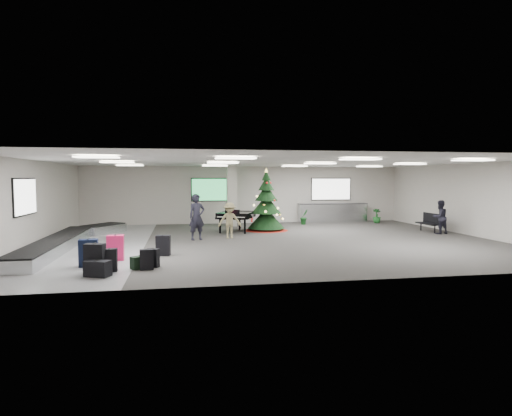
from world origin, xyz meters
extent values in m
plane|color=#353330|center=(0.00, 0.00, 0.00)|extent=(18.00, 18.00, 0.00)
cube|color=#BCB5AC|center=(0.00, 7.00, 1.60)|extent=(18.00, 0.02, 3.20)
cube|color=#BCB5AC|center=(0.00, -7.00, 1.60)|extent=(18.00, 0.02, 3.20)
cube|color=#BCB5AC|center=(-9.00, 0.00, 1.60)|extent=(0.02, 14.00, 3.20)
cube|color=#BCB5AC|center=(9.00, 0.00, 1.60)|extent=(0.02, 14.00, 3.20)
cube|color=silver|center=(0.00, 0.00, 3.20)|extent=(18.00, 14.00, 0.02)
cube|color=slate|center=(-7.00, 0.00, 0.00)|extent=(4.00, 14.00, 0.01)
cube|color=#B2AFA3|center=(-1.00, 5.60, 1.60)|extent=(0.50, 0.50, 3.20)
cube|color=green|center=(-2.00, 6.95, 1.90)|extent=(2.20, 0.08, 1.30)
cube|color=white|center=(5.00, 6.95, 1.90)|extent=(2.40, 0.08, 1.30)
cube|color=white|center=(-8.95, -1.00, 1.90)|extent=(0.08, 2.10, 1.30)
cube|color=white|center=(-6.00, -4.00, 3.14)|extent=(1.20, 0.60, 0.04)
cube|color=white|center=(-6.00, 0.00, 3.14)|extent=(1.20, 0.60, 0.04)
cube|color=white|center=(-6.00, 4.00, 3.14)|extent=(1.20, 0.60, 0.04)
cube|color=white|center=(-2.00, -4.00, 3.14)|extent=(1.20, 0.60, 0.04)
cube|color=white|center=(-2.00, 0.00, 3.14)|extent=(1.20, 0.60, 0.04)
cube|color=white|center=(-2.00, 4.00, 3.14)|extent=(1.20, 0.60, 0.04)
cube|color=white|center=(2.00, -4.00, 3.14)|extent=(1.20, 0.60, 0.04)
cube|color=white|center=(2.00, 0.00, 3.14)|extent=(1.20, 0.60, 0.04)
cube|color=white|center=(2.00, 4.00, 3.14)|extent=(1.20, 0.60, 0.04)
cube|color=white|center=(6.00, -4.00, 3.14)|extent=(1.20, 0.60, 0.04)
cube|color=white|center=(6.00, 0.00, 3.14)|extent=(1.20, 0.60, 0.04)
cube|color=white|center=(6.00, 4.00, 3.14)|extent=(1.20, 0.60, 0.04)
cube|color=silver|center=(-8.00, -1.00, 0.19)|extent=(1.00, 8.00, 0.38)
cube|color=black|center=(-8.00, -1.00, 0.40)|extent=(0.95, 7.90, 0.05)
cube|color=silver|center=(-7.20, 3.60, 0.19)|extent=(1.97, 2.21, 0.38)
cube|color=black|center=(-7.20, 3.60, 0.40)|extent=(1.87, 2.10, 0.05)
cube|color=silver|center=(5.00, 6.65, 0.53)|extent=(4.00, 0.60, 1.05)
cube|color=#2A2A2C|center=(5.00, 6.65, 1.06)|extent=(4.05, 0.65, 0.04)
cube|color=black|center=(-5.92, -5.06, 0.40)|extent=(0.56, 0.38, 0.80)
cube|color=black|center=(-5.92, -5.06, 0.81)|extent=(0.07, 0.17, 0.02)
cube|color=black|center=(-4.60, -4.83, 0.28)|extent=(0.38, 0.21, 0.57)
cube|color=black|center=(-4.60, -4.83, 0.58)|extent=(0.03, 0.12, 0.02)
cube|color=#F31F5F|center=(-5.65, -3.31, 0.39)|extent=(0.51, 0.30, 0.78)
cube|color=black|center=(-5.65, -3.31, 0.80)|extent=(0.04, 0.17, 0.02)
cube|color=black|center=(-4.23, -2.72, 0.34)|extent=(0.49, 0.32, 0.67)
cube|color=black|center=(-4.23, -2.72, 0.68)|extent=(0.06, 0.15, 0.02)
cube|color=black|center=(-6.27, -4.13, 0.40)|extent=(0.53, 0.33, 0.79)
cube|color=black|center=(-6.27, -4.13, 0.80)|extent=(0.04, 0.18, 0.02)
cube|color=black|center=(-5.58, -4.93, 0.31)|extent=(0.42, 0.24, 0.63)
cube|color=black|center=(-5.58, -4.93, 0.64)|extent=(0.03, 0.14, 0.02)
cube|color=black|center=(-4.78, -4.64, 0.18)|extent=(0.59, 0.51, 0.35)
cube|color=black|center=(-4.78, -4.64, 0.36)|extent=(0.11, 0.15, 0.02)
cube|color=black|center=(-4.46, -4.49, 0.26)|extent=(0.41, 0.33, 0.53)
cube|color=black|center=(-4.46, -4.49, 0.54)|extent=(0.08, 0.12, 0.02)
cube|color=black|center=(-6.58, -2.31, 0.28)|extent=(0.43, 0.37, 0.56)
cube|color=black|center=(-6.58, -2.31, 0.57)|extent=(0.08, 0.13, 0.02)
cube|color=black|center=(-5.78, -5.47, 0.21)|extent=(0.72, 0.58, 0.42)
cube|color=black|center=(-5.78, -5.47, 0.43)|extent=(0.12, 0.21, 0.02)
cone|color=maroon|center=(0.42, 3.36, 0.07)|extent=(2.12, 2.12, 0.13)
cylinder|color=#3F2819|center=(0.42, 3.36, 0.28)|extent=(0.13, 0.13, 0.56)
cone|color=black|center=(0.42, 3.36, 0.61)|extent=(1.78, 1.78, 1.00)
cone|color=black|center=(0.42, 3.36, 1.28)|extent=(1.45, 1.45, 0.89)
cone|color=black|center=(0.42, 3.36, 1.84)|extent=(1.12, 1.12, 0.78)
cone|color=black|center=(0.42, 3.36, 2.29)|extent=(0.78, 0.78, 0.67)
cone|color=black|center=(0.42, 3.36, 2.68)|extent=(0.45, 0.45, 0.50)
cone|color=#FFE566|center=(0.42, 3.36, 2.92)|extent=(0.18, 0.18, 0.20)
cube|color=black|center=(-1.08, 3.11, 0.80)|extent=(2.04, 2.15, 0.27)
cube|color=black|center=(-1.43, 2.24, 0.72)|extent=(1.43, 0.80, 0.10)
cube|color=white|center=(-1.44, 2.22, 0.78)|extent=(1.23, 0.60, 0.02)
cube|color=black|center=(-1.34, 2.47, 1.00)|extent=(0.65, 0.28, 0.22)
cylinder|color=black|center=(-1.88, 2.69, 0.33)|extent=(0.10, 0.10, 0.67)
cylinder|color=black|center=(-0.79, 2.25, 0.33)|extent=(0.10, 0.10, 0.67)
cylinder|color=black|center=(-0.83, 3.74, 0.33)|extent=(0.10, 0.10, 0.67)
cube|color=black|center=(7.84, 1.49, 0.39)|extent=(0.49, 1.41, 0.06)
cylinder|color=black|center=(7.84, 0.93, 0.19)|extent=(0.06, 0.06, 0.37)
cylinder|color=black|center=(7.84, 2.05, 0.19)|extent=(0.06, 0.06, 0.37)
cube|color=black|center=(8.06, 1.49, 0.65)|extent=(0.07, 1.40, 0.47)
imported|color=black|center=(-3.01, 0.70, 0.95)|extent=(0.81, 0.68, 1.90)
imported|color=#887B54|center=(-1.63, 0.98, 0.76)|extent=(0.99, 0.58, 1.51)
imported|color=black|center=(7.94, 0.70, 0.77)|extent=(0.83, 0.69, 1.54)
imported|color=#16441D|center=(3.00, 5.65, 0.42)|extent=(0.58, 0.54, 0.83)
imported|color=#16441D|center=(7.29, 5.69, 0.41)|extent=(0.64, 0.64, 0.82)
camera|label=1|loc=(-3.62, -16.90, 2.54)|focal=30.00mm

